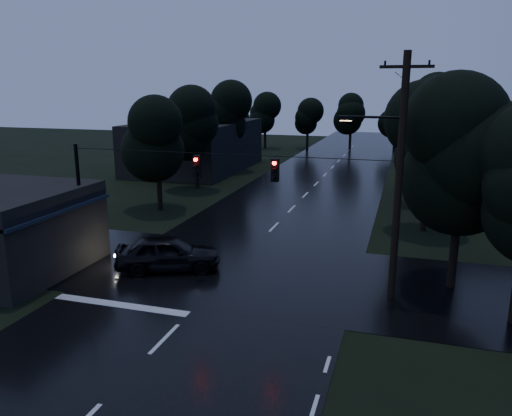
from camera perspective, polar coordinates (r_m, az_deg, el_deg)
The scene contains 16 objects.
main_road at distance 41.02m, azimuth 5.65°, elevation 1.46°, with size 12.00×120.00×0.02m, color black.
cross_street at distance 24.30m, azimuth -2.84°, elevation -7.19°, with size 60.00×9.00×0.02m, color black.
building_far_right at distance 44.27m, azimuth 24.91°, elevation 4.05°, with size 10.00×14.00×4.40m, color black.
building_far_left at distance 54.27m, azimuth -6.88°, elevation 7.11°, with size 10.00×16.00×5.00m, color black.
utility_pole_main at distance 20.63m, azimuth 15.80°, elevation 3.68°, with size 3.50×0.30×10.00m.
utility_pole_far at distance 37.65m, azimuth 17.72°, elevation 5.77°, with size 2.00×0.30×7.50m.
anchor_pole_left at distance 26.04m, azimuth -19.42°, elevation 0.35°, with size 0.18×0.18×6.00m, color black.
span_signals at distance 21.83m, azimuth -2.51°, elevation 4.68°, with size 15.00×0.37×1.12m.
tree_corner_near at distance 22.62m, azimuth 22.65°, elevation 5.87°, with size 4.48×4.48×9.44m.
tree_left_a at distance 35.69m, azimuth -11.25°, elevation 7.96°, with size 3.92×3.92×8.26m.
tree_left_b at distance 43.10m, azimuth -6.95°, elevation 9.58°, with size 4.20×4.20×8.85m.
tree_left_c at distance 52.57m, azimuth -3.12°, elevation 10.80°, with size 4.48×4.48×9.44m.
tree_right_a at distance 31.52m, azimuth 19.29°, elevation 7.41°, with size 4.20×4.20×8.85m.
tree_right_b at distance 39.48m, azimuth 19.83°, elevation 9.05°, with size 4.48×4.48×9.44m.
tree_right_c at distance 49.46m, azimuth 20.08°, elevation 10.25°, with size 4.76×4.76×10.03m.
car at distance 24.52m, azimuth -9.99°, elevation -5.09°, with size 2.01×4.98×1.70m, color black.
Camera 1 is at (7.73, -9.34, 8.68)m, focal length 35.00 mm.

